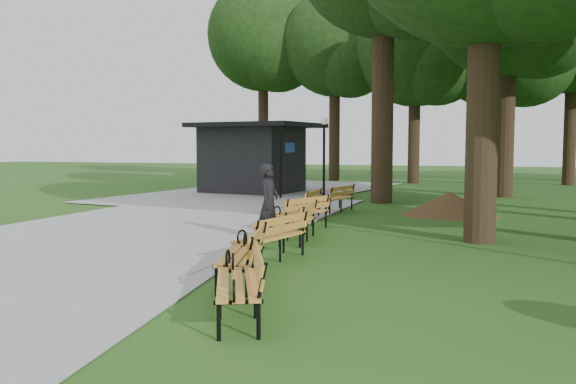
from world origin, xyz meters
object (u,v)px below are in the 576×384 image
(bench_6, at_px, (335,199))
(bench_2, at_px, (270,237))
(bench_4, at_px, (300,213))
(person, at_px, (269,202))
(kiosk, at_px, (252,158))
(bench_0, at_px, (237,284))
(dirt_mound, at_px, (450,204))
(bench_5, at_px, (305,205))
(bench_1, at_px, (240,256))
(lamp_post, at_px, (324,140))
(bench_3, at_px, (297,222))

(bench_6, bearing_deg, bench_2, 17.07)
(bench_2, xyz_separation_m, bench_4, (-0.55, 3.96, 0.00))
(person, height_order, kiosk, kiosk)
(person, distance_m, bench_0, 6.15)
(dirt_mound, relative_size, bench_5, 1.27)
(person, height_order, dirt_mound, person)
(bench_2, bearing_deg, bench_1, 19.39)
(lamp_post, bearing_deg, kiosk, 157.94)
(lamp_post, height_order, bench_1, lamp_post)
(bench_1, distance_m, bench_6, 10.06)
(kiosk, xyz_separation_m, dirt_mound, (8.71, -6.36, -1.18))
(bench_2, distance_m, bench_4, 4.00)
(bench_0, distance_m, bench_4, 7.73)
(person, distance_m, bench_5, 3.79)
(dirt_mound, height_order, bench_0, bench_0)
(person, distance_m, kiosk, 13.32)
(person, bearing_deg, lamp_post, 12.72)
(bench_1, bearing_deg, bench_5, 175.74)
(dirt_mound, distance_m, bench_3, 6.68)
(bench_0, height_order, bench_5, same)
(lamp_post, relative_size, bench_2, 1.72)
(kiosk, bearing_deg, lamp_post, -11.57)
(kiosk, xyz_separation_m, lamp_post, (3.62, -1.47, 0.80))
(bench_5, bearing_deg, bench_0, 9.58)
(bench_0, relative_size, bench_3, 1.00)
(bench_5, bearing_deg, person, 2.14)
(bench_0, distance_m, bench_1, 1.89)
(bench_1, bearing_deg, bench_2, 172.05)
(lamp_post, bearing_deg, bench_5, -80.83)
(bench_1, bearing_deg, person, -179.71)
(person, xyz_separation_m, bench_1, (0.94, -4.15, -0.42))
(bench_0, height_order, bench_4, same)
(kiosk, bearing_deg, bench_5, -50.43)
(person, bearing_deg, bench_1, -161.59)
(lamp_post, distance_m, bench_5, 7.45)
(kiosk, xyz_separation_m, bench_6, (5.19, -6.46, -1.10))
(person, distance_m, lamp_post, 11.06)
(lamp_post, bearing_deg, person, -82.91)
(person, height_order, bench_6, person)
(kiosk, relative_size, bench_4, 2.59)
(kiosk, distance_m, bench_3, 13.56)
(bench_1, distance_m, bench_4, 5.88)
(bench_3, relative_size, bench_6, 1.00)
(bench_4, bearing_deg, lamp_post, -147.82)
(bench_0, xyz_separation_m, bench_4, (-1.36, 7.61, 0.00))
(dirt_mound, height_order, bench_4, bench_4)
(kiosk, bearing_deg, bench_0, -59.73)
(person, height_order, bench_5, person)
(lamp_post, distance_m, bench_3, 11.16)
(lamp_post, relative_size, bench_6, 1.72)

